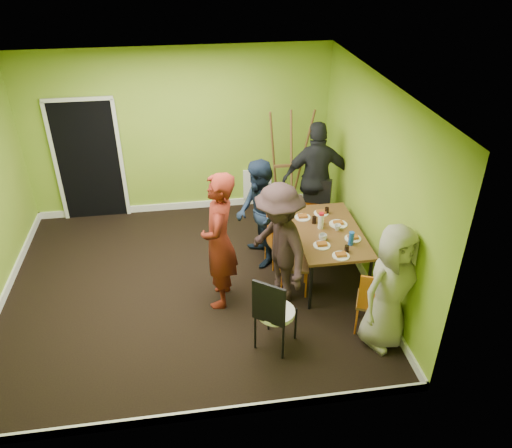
{
  "coord_description": "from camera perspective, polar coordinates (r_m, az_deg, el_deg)",
  "views": [
    {
      "loc": [
        0.1,
        -5.64,
        4.37
      ],
      "look_at": [
        0.94,
        0.0,
        0.92
      ],
      "focal_mm": 35.0,
      "sensor_mm": 36.0,
      "label": 1
    }
  ],
  "objects": [
    {
      "name": "thermos",
      "position": [
        6.91,
        7.43,
        0.29
      ],
      "size": [
        0.08,
        0.08,
        0.21
      ],
      "primitive_type": "cylinder",
      "color": "white",
      "rests_on": "dining_table"
    },
    {
      "name": "person_left_far",
      "position": [
        7.12,
        0.36,
        1.12
      ],
      "size": [
        0.7,
        0.85,
        1.61
      ],
      "primitive_type": "imported",
      "rotation": [
        0.0,
        0.0,
        -1.45
      ],
      "color": "#141F32",
      "rests_on": "ground"
    },
    {
      "name": "chair_bentwood",
      "position": [
        5.79,
        2.01,
        -9.87
      ],
      "size": [
        0.56,
        0.56,
        1.03
      ],
      "rotation": [
        0.0,
        0.0,
        -0.63
      ],
      "color": "black",
      "rests_on": "ground"
    },
    {
      "name": "plate_wall_front",
      "position": [
        6.79,
        11.02,
        -1.64
      ],
      "size": [
        0.22,
        0.22,
        0.01
      ],
      "primitive_type": "cylinder",
      "color": "white",
      "rests_on": "dining_table"
    },
    {
      "name": "glass_front",
      "position": [
        6.49,
        10.32,
        -2.8
      ],
      "size": [
        0.06,
        0.06,
        0.09
      ],
      "primitive_type": "cylinder",
      "color": "black",
      "rests_on": "dining_table"
    },
    {
      "name": "cup_a",
      "position": [
        6.68,
        7.66,
        -1.51
      ],
      "size": [
        0.11,
        0.11,
        0.09
      ],
      "primitive_type": "imported",
      "color": "white",
      "rests_on": "dining_table"
    },
    {
      "name": "plate_far_front",
      "position": [
        6.42,
        9.67,
        -3.62
      ],
      "size": [
        0.22,
        0.22,
        0.01
      ],
      "primitive_type": "cylinder",
      "color": "white",
      "rests_on": "dining_table"
    },
    {
      "name": "cup_b",
      "position": [
        6.92,
        9.3,
        -0.39
      ],
      "size": [
        0.09,
        0.09,
        0.09
      ],
      "primitive_type": "imported",
      "color": "white",
      "rests_on": "dining_table"
    },
    {
      "name": "blue_bottle",
      "position": [
        6.62,
        10.83,
        -1.62
      ],
      "size": [
        0.07,
        0.07,
        0.19
      ],
      "primitive_type": "cylinder",
      "color": "blue",
      "rests_on": "dining_table"
    },
    {
      "name": "plate_far_back",
      "position": [
        7.31,
        7.46,
        1.23
      ],
      "size": [
        0.21,
        0.21,
        0.01
      ],
      "primitive_type": "cylinder",
      "color": "white",
      "rests_on": "dining_table"
    },
    {
      "name": "chair_left_near",
      "position": [
        6.7,
        3.77,
        -3.9
      ],
      "size": [
        0.46,
        0.46,
        0.93
      ],
      "rotation": [
        0.0,
        0.0,
        -1.78
      ],
      "color": "#D06413",
      "rests_on": "ground"
    },
    {
      "name": "ground",
      "position": [
        7.13,
        -7.58,
        -6.94
      ],
      "size": [
        5.0,
        5.0,
        0.0
      ],
      "primitive_type": "plane",
      "color": "black",
      "rests_on": "ground"
    },
    {
      "name": "orange_bottle",
      "position": [
        7.03,
        7.67,
        0.26
      ],
      "size": [
        0.03,
        0.03,
        0.08
      ],
      "primitive_type": "cylinder",
      "color": "#D06413",
      "rests_on": "dining_table"
    },
    {
      "name": "chair_left_far",
      "position": [
        7.22,
        2.12,
        -1.49
      ],
      "size": [
        0.42,
        0.42,
        0.85
      ],
      "rotation": [
        0.0,
        0.0,
        -1.35
      ],
      "color": "#D06413",
      "rests_on": "ground"
    },
    {
      "name": "glass_back",
      "position": [
        7.29,
        8.1,
        1.52
      ],
      "size": [
        0.06,
        0.06,
        0.1
      ],
      "primitive_type": "cylinder",
      "color": "black",
      "rests_on": "dining_table"
    },
    {
      "name": "person_standing",
      "position": [
        6.3,
        -4.23,
        -2.0
      ],
      "size": [
        0.57,
        0.75,
        1.87
      ],
      "primitive_type": "imported",
      "rotation": [
        0.0,
        0.0,
        -1.76
      ],
      "color": "#611A10",
      "rests_on": "ground"
    },
    {
      "name": "plate_wall_back",
      "position": [
        7.07,
        9.38,
        -0.02
      ],
      "size": [
        0.25,
        0.25,
        0.01
      ],
      "primitive_type": "cylinder",
      "color": "white",
      "rests_on": "dining_table"
    },
    {
      "name": "room_walls",
      "position": [
        6.61,
        -8.38,
        0.03
      ],
      "size": [
        5.04,
        4.54,
        2.82
      ],
      "color": "#79A52A",
      "rests_on": "ground"
    },
    {
      "name": "person_left_near",
      "position": [
        6.34,
        2.61,
        -2.51
      ],
      "size": [
        0.98,
        1.26,
        1.72
      ],
      "primitive_type": "imported",
      "rotation": [
        0.0,
        0.0,
        -1.23
      ],
      "color": "black",
      "rests_on": "ground"
    },
    {
      "name": "person_front_end",
      "position": [
        5.93,
        15.13,
        -7.05
      ],
      "size": [
        0.93,
        0.78,
        1.61
      ],
      "primitive_type": "imported",
      "rotation": [
        0.0,
        0.0,
        0.41
      ],
      "color": "#9C9888",
      "rests_on": "ground"
    },
    {
      "name": "easel",
      "position": [
        8.4,
        3.81,
        6.9
      ],
      "size": [
        0.75,
        0.71,
        1.88
      ],
      "color": "brown",
      "rests_on": "ground"
    },
    {
      "name": "person_back_end",
      "position": [
        7.9,
        6.94,
        5.11
      ],
      "size": [
        1.11,
        0.49,
        1.86
      ],
      "primitive_type": "imported",
      "rotation": [
        0.0,
        0.0,
        3.11
      ],
      "color": "black",
      "rests_on": "ground"
    },
    {
      "name": "dining_table",
      "position": [
        6.94,
        8.18,
        -1.14
      ],
      "size": [
        0.9,
        1.5,
        0.75
      ],
      "color": "black",
      "rests_on": "ground"
    },
    {
      "name": "chair_front_end",
      "position": [
        6.19,
        13.22,
        -8.41
      ],
      "size": [
        0.49,
        0.49,
        0.91
      ],
      "rotation": [
        0.0,
        0.0,
        -0.4
      ],
      "color": "#D06413",
      "rests_on": "ground"
    },
    {
      "name": "glass_mid",
      "position": [
        7.04,
        6.67,
        0.46
      ],
      "size": [
        0.06,
        0.06,
        0.1
      ],
      "primitive_type": "cylinder",
      "color": "black",
      "rests_on": "dining_table"
    },
    {
      "name": "plate_near_right",
      "position": [
        6.58,
        7.53,
        -2.44
      ],
      "size": [
        0.22,
        0.22,
        0.01
      ],
      "primitive_type": "cylinder",
      "color": "white",
      "rests_on": "dining_table"
    },
    {
      "name": "plate_near_left",
      "position": [
        7.17,
        5.35,
        0.75
      ],
      "size": [
        0.23,
        0.23,
        0.01
      ],
      "primitive_type": "cylinder",
      "color": "white",
      "rests_on": "dining_table"
    },
    {
      "name": "chair_back_end",
      "position": [
        7.86,
        7.01,
        3.02
      ],
      "size": [
        0.55,
        0.59,
        0.98
      ],
      "rotation": [
        0.0,
        0.0,
        2.74
      ],
      "color": "#D06413",
      "rests_on": "ground"
    }
  ]
}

